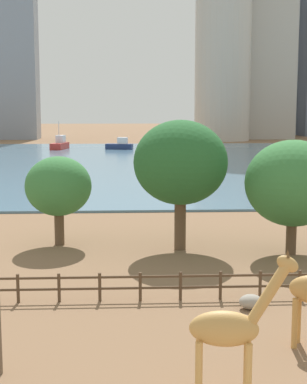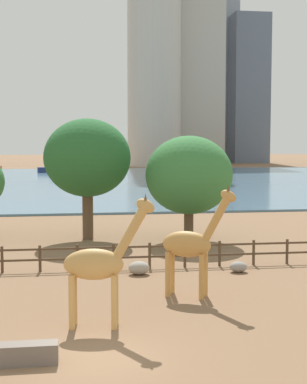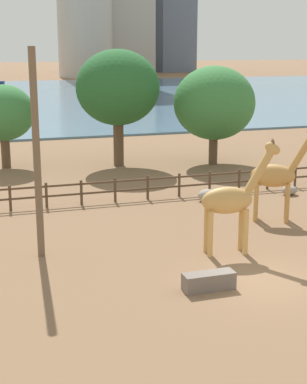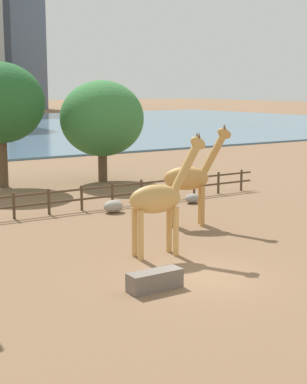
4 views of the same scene
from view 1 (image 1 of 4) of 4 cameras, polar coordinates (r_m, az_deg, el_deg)
The scene contains 13 objects.
ground_plane at distance 93.86m, azimuth -1.07°, elevation 3.05°, with size 400.00×400.00×0.00m, color brown.
harbor_water at distance 90.86m, azimuth -1.01°, elevation 2.94°, with size 180.00×86.00×0.20m, color slate.
giraffe_companion at distance 17.84m, azimuth 7.46°, elevation -13.00°, with size 3.25×1.11×4.60m.
boulder_by_pole at distance 26.03m, azimuth 9.42°, elevation -10.46°, with size 1.03×0.85×0.64m, color gray.
enclosure_fence at distance 26.74m, azimuth 3.01°, elevation -8.87°, with size 26.12×0.14×1.30m.
tree_left_large at distance 37.00m, azimuth -9.21°, elevation 0.52°, with size 4.13×4.13×5.58m.
tree_center_broad at distance 34.97m, azimuth 13.38°, elevation 0.82°, with size 5.58×5.58×6.75m.
tree_right_tall at distance 35.14m, azimuth 2.64°, elevation 2.83°, with size 5.63×5.63×7.86m.
boat_ferry at distance 118.28m, azimuth -9.07°, elevation 4.59°, with size 3.32×6.44×5.52m.
boat_sailboat at distance 116.70m, azimuth -3.27°, elevation 4.56°, with size 5.55×2.97×2.32m.
skyline_block_central at distance 164.91m, azimuth 10.69°, elevation 14.55°, with size 14.11×15.66×53.79m, color #ADA89E.
skyline_block_left at distance 161.77m, azimuth -13.75°, elevation 16.16°, with size 13.25×8.09×62.60m, color gray.
skyline_block_right at distance 188.48m, azimuth 12.13°, elevation 17.58°, with size 17.00×10.62×78.98m, color gray.
Camera 1 is at (-2.78, -13.41, 8.66)m, focal length 55.00 mm.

